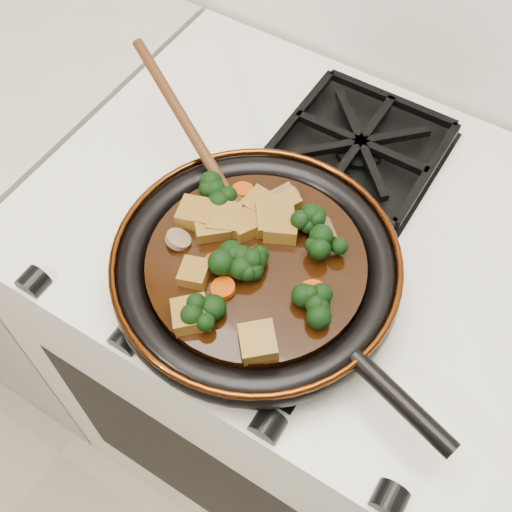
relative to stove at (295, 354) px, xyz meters
The scene contains 32 objects.
stove is the anchor object (origin of this frame).
burner_grate_front 0.48m from the stove, 90.00° to the right, with size 0.23×0.23×0.03m, color black, non-canonical shape.
burner_grate_back 0.48m from the stove, 90.00° to the left, with size 0.23×0.23×0.03m, color black, non-canonical shape.
skillet 0.51m from the stove, 92.82° to the right, with size 0.47×0.36×0.05m.
braising_sauce 0.52m from the stove, 93.67° to the right, with size 0.27×0.27×0.02m, color black.
tofu_cube_0 0.52m from the stove, 103.60° to the right, with size 0.04×0.05×0.02m, color brown.
tofu_cube_1 0.52m from the stove, 93.82° to the right, with size 0.04×0.04×0.02m, color brown.
tofu_cube_2 0.52m from the stove, 127.24° to the right, with size 0.04×0.04×0.02m, color brown.
tofu_cube_3 0.57m from the stove, 76.82° to the right, with size 0.04×0.04×0.02m, color brown.
tofu_cube_4 0.57m from the stove, 97.20° to the right, with size 0.04×0.04×0.02m, color brown.
tofu_cube_5 0.55m from the stove, 107.21° to the right, with size 0.04×0.03×0.02m, color brown.
tofu_cube_6 0.53m from the stove, 123.97° to the right, with size 0.04×0.04×0.02m, color brown.
tofu_cube_7 0.52m from the stove, 120.59° to the right, with size 0.03×0.04×0.02m, color brown.
tofu_cube_8 0.54m from the stove, 123.62° to the right, with size 0.04×0.04×0.02m, color brown.
tofu_cube_9 0.54m from the stove, 131.95° to the right, with size 0.04×0.04×0.02m, color brown.
tofu_cube_10 0.53m from the stove, 115.12° to the right, with size 0.04×0.04×0.02m, color brown.
broccoli_floret_0 0.53m from the stove, 53.03° to the right, with size 0.06×0.06×0.06m, color black, non-canonical shape.
broccoli_floret_1 0.57m from the stove, 94.04° to the right, with size 0.06×0.06×0.05m, color black, non-canonical shape.
broccoli_floret_2 0.53m from the stove, 141.81° to the right, with size 0.06×0.06×0.05m, color black, non-canonical shape.
broccoli_floret_3 0.54m from the stove, 94.72° to the right, with size 0.06×0.06×0.05m, color black, non-canonical shape.
broccoli_floret_4 0.52m from the stove, 74.77° to the right, with size 0.06×0.06×0.05m, color black, non-canonical shape.
broccoli_floret_5 0.55m from the stove, 61.79° to the right, with size 0.06×0.06×0.05m, color black, non-canonical shape.
broccoli_floret_6 0.55m from the stove, 100.47° to the right, with size 0.06×0.06×0.06m, color black, non-canonical shape.
broccoli_floret_7 0.54m from the stove, 90.78° to the right, with size 0.06×0.06×0.05m, color black, non-canonical shape.
carrot_coin_0 0.54m from the stove, 62.12° to the right, with size 0.03×0.03×0.01m, color #A73804.
carrot_coin_1 0.52m from the stove, 146.74° to the right, with size 0.03×0.03×0.01m, color #A73804.
carrot_coin_2 0.55m from the stove, 95.92° to the right, with size 0.03×0.03×0.01m, color #A73804.
carrot_coin_3 0.54m from the stove, 106.38° to the right, with size 0.03×0.03×0.01m, color #A73804.
mushroom_slice_0 0.55m from the stove, 122.96° to the right, with size 0.03×0.03×0.01m, color #7C6047.
mushroom_slice_1 0.52m from the stove, 124.75° to the right, with size 0.03×0.03×0.01m, color #7C6047.
mushroom_slice_2 0.52m from the stove, 47.90° to the right, with size 0.03×0.03×0.01m, color #7C6047.
wooden_spoon 0.56m from the stove, 162.74° to the right, with size 0.16×0.10×0.28m.
Camera 1 is at (0.21, 1.21, 1.61)m, focal length 45.00 mm.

